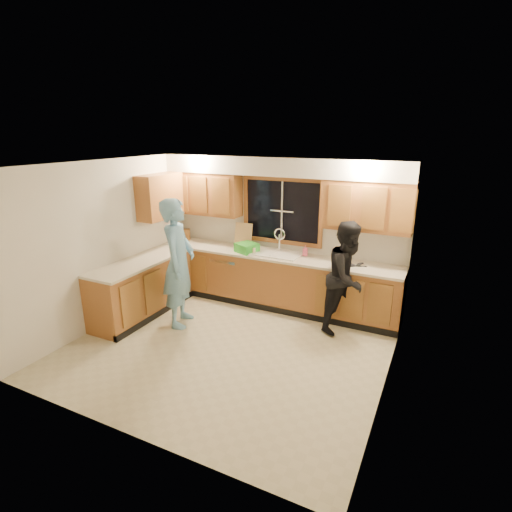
{
  "coord_description": "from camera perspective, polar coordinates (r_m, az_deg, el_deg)",
  "views": [
    {
      "loc": [
        2.51,
        -4.28,
        2.89
      ],
      "look_at": [
        0.11,
        0.65,
        1.17
      ],
      "focal_mm": 28.0,
      "sensor_mm": 36.0,
      "label": 1
    }
  ],
  "objects": [
    {
      "name": "woman",
      "position": [
        6.02,
        13.02,
        -2.96
      ],
      "size": [
        0.9,
        1.0,
        1.68
      ],
      "primitive_type": "imported",
      "rotation": [
        0.0,
        0.0,
        1.18
      ],
      "color": "black",
      "rests_on": "floor"
    },
    {
      "name": "floor",
      "position": [
        5.74,
        -3.94,
        -12.84
      ],
      "size": [
        4.2,
        4.2,
        0.0
      ],
      "primitive_type": "plane",
      "color": "#C4BA97",
      "rests_on": "ground"
    },
    {
      "name": "sink",
      "position": [
        6.71,
        2.7,
        -0.16
      ],
      "size": [
        0.86,
        0.52,
        0.57
      ],
      "color": "white",
      "rests_on": "countertop_back"
    },
    {
      "name": "can_left",
      "position": [
        6.65,
        -0.34,
        0.75
      ],
      "size": [
        0.09,
        0.09,
        0.12
      ],
      "primitive_type": "cylinder",
      "rotation": [
        0.0,
        0.0,
        -0.34
      ],
      "color": "beige",
      "rests_on": "countertop_back"
    },
    {
      "name": "ceiling",
      "position": [
        4.98,
        -4.55,
        12.87
      ],
      "size": [
        4.2,
        4.2,
        0.0
      ],
      "primitive_type": "plane",
      "rotation": [
        3.14,
        0.0,
        0.0
      ],
      "color": "silver"
    },
    {
      "name": "countertop_back",
      "position": [
        6.68,
        2.64,
        0.08
      ],
      "size": [
        4.2,
        0.63,
        0.04
      ],
      "primitive_type": "cube",
      "color": "beige",
      "rests_on": "base_cabinets_back"
    },
    {
      "name": "base_cabinets_back",
      "position": [
        6.85,
        2.63,
        -3.56
      ],
      "size": [
        4.2,
        0.6,
        0.88
      ],
      "primitive_type": "cube",
      "color": "#9F602E",
      "rests_on": "ground"
    },
    {
      "name": "soffit",
      "position": [
        6.53,
        3.32,
        12.66
      ],
      "size": [
        4.2,
        0.35,
        0.3
      ],
      "primitive_type": "cube",
      "color": "silver",
      "rests_on": "wall_back"
    },
    {
      "name": "dishwasher",
      "position": [
        7.2,
        -3.62,
        -2.75
      ],
      "size": [
        0.6,
        0.56,
        0.82
      ],
      "primitive_type": "cube",
      "color": "silver",
      "rests_on": "floor"
    },
    {
      "name": "window_frame",
      "position": [
        6.78,
        3.75,
        6.43
      ],
      "size": [
        1.44,
        0.03,
        1.14
      ],
      "color": "black",
      "rests_on": "wall_back"
    },
    {
      "name": "upper_cabinets_left",
      "position": [
        7.26,
        -7.27,
        8.86
      ],
      "size": [
        1.35,
        0.33,
        0.75
      ],
      "primitive_type": "cube",
      "color": "#9F602E",
      "rests_on": "wall_back"
    },
    {
      "name": "cutting_board",
      "position": [
        7.04,
        -1.83,
        2.98
      ],
      "size": [
        0.33,
        0.12,
        0.43
      ],
      "primitive_type": "cube",
      "rotation": [
        -0.21,
        0.0,
        0.03
      ],
      "color": "tan",
      "rests_on": "countertop_back"
    },
    {
      "name": "countertop_left",
      "position": [
        6.62,
        -16.12,
        -0.77
      ],
      "size": [
        0.63,
        1.9,
        0.04
      ],
      "primitive_type": "cube",
      "color": "beige",
      "rests_on": "base_cabinets_left"
    },
    {
      "name": "dish_crate",
      "position": [
        6.77,
        -1.32,
        1.19
      ],
      "size": [
        0.43,
        0.42,
        0.15
      ],
      "primitive_type": "cube",
      "rotation": [
        0.0,
        0.0,
        -0.42
      ],
      "color": "green",
      "rests_on": "countertop_back"
    },
    {
      "name": "soap_bottle",
      "position": [
        6.63,
        7.05,
        0.78
      ],
      "size": [
        0.09,
        0.09,
        0.17
      ],
      "primitive_type": "imported",
      "rotation": [
        0.0,
        0.0,
        0.2
      ],
      "color": "#F25C84",
      "rests_on": "countertop_back"
    },
    {
      "name": "wall_right",
      "position": [
        4.6,
        19.13,
        -4.48
      ],
      "size": [
        0.0,
        3.8,
        3.8
      ],
      "primitive_type": "plane",
      "rotation": [
        1.57,
        0.0,
        -1.57
      ],
      "color": "silver",
      "rests_on": "ground"
    },
    {
      "name": "knife_block",
      "position": [
        7.63,
        -9.84,
        3.03
      ],
      "size": [
        0.15,
        0.15,
        0.21
      ],
      "primitive_type": "cube",
      "rotation": [
        0.0,
        0.0,
        0.66
      ],
      "color": "#976129",
      "rests_on": "countertop_back"
    },
    {
      "name": "bowl",
      "position": [
        6.39,
        12.37,
        -0.69
      ],
      "size": [
        0.3,
        0.3,
        0.06
      ],
      "primitive_type": "imported",
      "rotation": [
        0.0,
        0.0,
        -0.34
      ],
      "color": "silver",
      "rests_on": "countertop_back"
    },
    {
      "name": "base_cabinets_left",
      "position": [
        6.78,
        -15.89,
        -4.45
      ],
      "size": [
        0.6,
        1.9,
        0.88
      ],
      "primitive_type": "cube",
      "color": "#9F602E",
      "rests_on": "ground"
    },
    {
      "name": "upper_cabinets_return",
      "position": [
        7.07,
        -13.52,
        8.29
      ],
      "size": [
        0.33,
        0.9,
        0.75
      ],
      "primitive_type": "cube",
      "color": "#9F602E",
      "rests_on": "wall_left"
    },
    {
      "name": "upper_cabinets_right",
      "position": [
        6.2,
        15.59,
        6.91
      ],
      "size": [
        1.35,
        0.33,
        0.75
      ],
      "primitive_type": "cube",
      "color": "#9F602E",
      "rests_on": "wall_back"
    },
    {
      "name": "wall_back",
      "position": [
        6.87,
        3.72,
        3.58
      ],
      "size": [
        4.2,
        0.0,
        4.2
      ],
      "primitive_type": "plane",
      "rotation": [
        1.57,
        0.0,
        0.0
      ],
      "color": "silver",
      "rests_on": "ground"
    },
    {
      "name": "man",
      "position": [
        6.12,
        -10.99,
        -1.03
      ],
      "size": [
        0.68,
        0.83,
        1.97
      ],
      "primitive_type": "imported",
      "rotation": [
        0.0,
        0.0,
        1.9
      ],
      "color": "#69A1C6",
      "rests_on": "floor"
    },
    {
      "name": "stove",
      "position": [
        6.4,
        -19.26,
        -6.01
      ],
      "size": [
        0.58,
        0.75,
        0.9
      ],
      "primitive_type": "cube",
      "color": "silver",
      "rests_on": "floor"
    },
    {
      "name": "can_right",
      "position": [
        6.67,
        -0.5,
        0.79
      ],
      "size": [
        0.08,
        0.08,
        0.12
      ],
      "primitive_type": "cylinder",
      "rotation": [
        0.0,
        0.0,
        0.26
      ],
      "color": "beige",
      "rests_on": "countertop_back"
    },
    {
      "name": "wall_left",
      "position": [
        6.5,
        -20.49,
        1.69
      ],
      "size": [
        0.0,
        3.8,
        3.8
      ],
      "primitive_type": "plane",
      "rotation": [
        1.57,
        0.0,
        1.57
      ],
      "color": "silver",
      "rests_on": "ground"
    }
  ]
}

